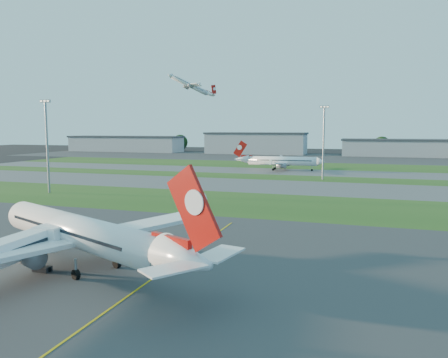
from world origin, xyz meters
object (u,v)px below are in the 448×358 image
at_px(airliner_taxiing, 281,161).
at_px(airliner_parked, 81,233).
at_px(light_mast_centre, 324,138).
at_px(light_mast_west, 47,140).

bearing_deg(airliner_taxiing, airliner_parked, 87.51).
height_order(airliner_taxiing, light_mast_centre, light_mast_centre).
distance_m(airliner_taxiing, light_mast_centre, 37.65).
xyz_separation_m(airliner_parked, light_mast_centre, (20.68, 109.58, 10.28)).
relative_size(light_mast_west, light_mast_centre, 1.00).
bearing_deg(light_mast_centre, airliner_taxiing, 124.08).
xyz_separation_m(airliner_parked, airliner_taxiing, (0.47, 139.45, -0.55)).
relative_size(airliner_taxiing, light_mast_centre, 1.41).
bearing_deg(light_mast_west, light_mast_centre, 38.66).
relative_size(airliner_parked, airliner_taxiing, 1.06).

